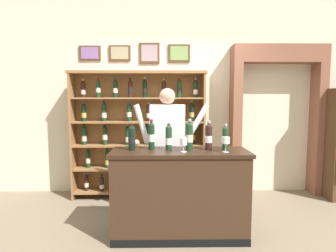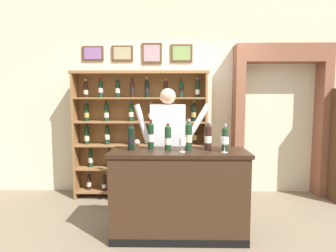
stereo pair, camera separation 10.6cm
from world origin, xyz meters
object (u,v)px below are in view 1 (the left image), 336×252
Objects in this scene: wine_glass_right at (226,141)px; shopkeeper at (167,138)px; tasting_bottle_rosso at (169,137)px; tasting_counter at (180,194)px; tasting_bottle_vin_santo at (132,137)px; tasting_bottle_riserva at (152,135)px; tasting_bottle_super_tuscan at (189,135)px; wine_glass_spare at (184,142)px; tasting_bottle_bianco at (225,138)px; wine_shelf at (139,131)px; tasting_bottle_chianti at (209,136)px.

shopkeeper is at bearing 132.68° from wine_glass_right.
tasting_bottle_rosso reaches higher than wine_glass_right.
tasting_counter is 5.13× the size of tasting_bottle_vin_santo.
wine_glass_right is at bearing -13.29° from tasting_bottle_riserva.
tasting_bottle_super_tuscan reaches higher than wine_glass_spare.
tasting_bottle_super_tuscan is (0.23, -0.02, 0.02)m from tasting_bottle_rosso.
tasting_bottle_rosso is at bearing 174.95° from tasting_bottle_super_tuscan.
tasting_bottle_bianco is 1.88× the size of wine_glass_spare.
tasting_bottle_riserva is 0.82m from tasting_bottle_bianco.
wine_glass_right is at bearing -7.81° from tasting_bottle_vin_santo.
shopkeeper reaches higher than tasting_bottle_vin_santo.
shopkeeper reaches higher than wine_glass_right.
wine_glass_right reaches higher than tasting_counter.
wine_shelf is 1.24m from tasting_bottle_vin_santo.
tasting_bottle_chianti reaches higher than tasting_counter.
wine_glass_right is (-0.03, -0.15, -0.01)m from tasting_bottle_bianco.
wine_glass_spare is at bearing 178.27° from wine_glass_right.
wine_shelf reaches higher than tasting_counter.
tasting_bottle_riserva is at bearing 177.76° from tasting_bottle_bianco.
shopkeeper is 4.82× the size of tasting_bottle_super_tuscan.
shopkeeper reaches higher than tasting_bottle_riserva.
shopkeeper is at bearing 114.07° from tasting_bottle_super_tuscan.
shopkeeper is (0.43, -0.73, -0.00)m from wine_shelf.
wine_glass_spare is at bearing -26.52° from tasting_bottle_riserva.
tasting_counter is 0.80m from tasting_bottle_bianco.
tasting_bottle_super_tuscan reaches higher than tasting_counter.
tasting_bottle_rosso is at bearing 138.38° from wine_glass_spare.
tasting_bottle_riserva is at bearing 177.12° from tasting_bottle_chianti.
wine_shelf is 6.99× the size of tasting_bottle_vin_santo.
tasting_bottle_riserva is 1.14× the size of tasting_bottle_rosso.
tasting_bottle_vin_santo is 1.01m from wine_glass_right.
tasting_bottle_super_tuscan is at bearing -0.59° from tasting_bottle_vin_santo.
wine_shelf is 12.46× the size of wine_glass_right.
tasting_bottle_super_tuscan reaches higher than wine_glass_right.
wine_shelf is 6.99× the size of tasting_bottle_rosso.
wine_glass_spare is (0.56, -0.12, -0.03)m from tasting_bottle_vin_santo.
shopkeeper is 5.67× the size of tasting_bottle_rosso.
wine_shelf is 7.11× the size of tasting_bottle_bianco.
tasting_counter is at bearing 111.48° from wine_glass_spare.
tasting_bottle_super_tuscan is 0.21m from tasting_bottle_chianti.
wine_shelf is 6.12× the size of tasting_bottle_riserva.
tasting_bottle_riserva is 0.42m from tasting_bottle_super_tuscan.
tasting_bottle_riserva is at bearing 172.50° from tasting_bottle_super_tuscan.
tasting_bottle_chianti is 1.12× the size of tasting_bottle_bianco.
shopkeeper is 10.86× the size of wine_glass_spare.
tasting_bottle_vin_santo and tasting_bottle_rosso have the same top height.
wine_shelf is 1.23× the size of shopkeeper.
tasting_bottle_riserva is at bearing 166.71° from wine_glass_right.
tasting_bottle_chianti reaches higher than tasting_bottle_bianco.
tasting_counter is 4.49× the size of tasting_bottle_riserva.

